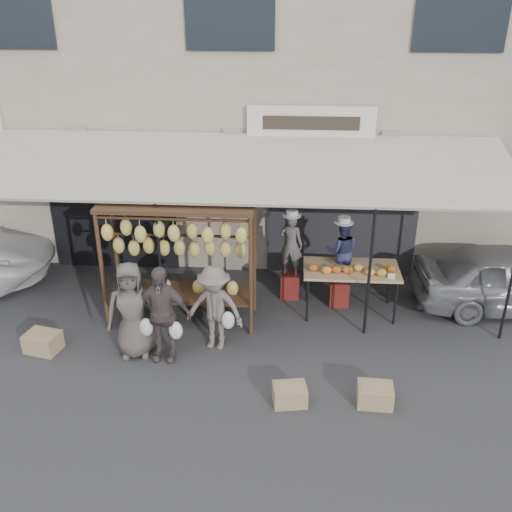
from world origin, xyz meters
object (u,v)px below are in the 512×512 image
at_px(produce_table, 352,271).
at_px(vendor_right, 342,251).
at_px(banana_rack, 178,241).
at_px(crate_far, 43,342).
at_px(customer_mid, 161,314).
at_px(customer_right, 215,308).
at_px(crate_near_b, 375,395).
at_px(vendor_left, 291,244).
at_px(customer_left, 132,310).
at_px(crate_near_a, 290,395).

xyz_separation_m(produce_table, vendor_right, (-0.16, 0.34, 0.22)).
relative_size(banana_rack, crate_far, 4.86).
bearing_deg(produce_table, banana_rack, -171.15).
xyz_separation_m(produce_table, customer_mid, (-3.08, -1.58, -0.06)).
height_order(customer_right, crate_near_b, customer_right).
bearing_deg(customer_right, vendor_left, 67.25).
distance_m(vendor_left, crate_near_b, 3.46).
bearing_deg(customer_mid, vendor_left, 53.20).
bearing_deg(vendor_right, customer_left, 29.94).
distance_m(customer_left, customer_mid, 0.49).
height_order(customer_left, customer_right, customer_left).
distance_m(banana_rack, customer_left, 1.42).
distance_m(customer_right, crate_far, 2.90).
height_order(vendor_right, crate_near_a, vendor_right).
height_order(customer_left, crate_far, customer_left).
bearing_deg(vendor_left, customer_right, 72.73).
distance_m(banana_rack, crate_near_a, 3.20).
height_order(customer_left, crate_near_a, customer_left).
bearing_deg(customer_left, vendor_right, 18.53).
height_order(customer_right, crate_far, customer_right).
height_order(vendor_right, crate_far, vendor_right).
distance_m(crate_near_a, crate_far, 4.20).
xyz_separation_m(produce_table, vendor_left, (-1.09, 0.57, 0.22)).
relative_size(banana_rack, vendor_right, 2.19).
bearing_deg(crate_near_a, customer_right, 133.05).
bearing_deg(vendor_right, vendor_left, -12.64).
xyz_separation_m(vendor_right, customer_right, (-2.13, -1.57, -0.35)).
distance_m(banana_rack, vendor_right, 2.97).
distance_m(banana_rack, customer_right, 1.32).
relative_size(vendor_right, customer_left, 0.73).
bearing_deg(banana_rack, customer_left, -118.92).
bearing_deg(customer_right, vendor_right, 47.42).
relative_size(banana_rack, crate_near_b, 5.18).
distance_m(vendor_left, customer_right, 2.20).
relative_size(vendor_left, crate_near_a, 2.57).
bearing_deg(vendor_right, customer_mid, 34.73).
bearing_deg(crate_near_a, produce_table, 67.90).
xyz_separation_m(vendor_right, crate_far, (-4.95, -1.87, -0.93)).
height_order(produce_table, customer_mid, customer_mid).
xyz_separation_m(customer_mid, crate_near_a, (2.04, -0.99, -0.67)).
relative_size(produce_table, vendor_left, 1.39).
distance_m(customer_left, crate_far, 1.68).
bearing_deg(crate_far, customer_left, 0.60).
xyz_separation_m(banana_rack, vendor_right, (2.82, 0.81, -0.47)).
relative_size(vendor_right, crate_near_b, 2.37).
bearing_deg(vendor_left, crate_near_a, 107.35).
distance_m(vendor_right, customer_right, 2.67).
bearing_deg(crate_far, crate_near_a, -14.25).
relative_size(vendor_left, customer_right, 0.82).
bearing_deg(crate_near_a, customer_mid, 154.21).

